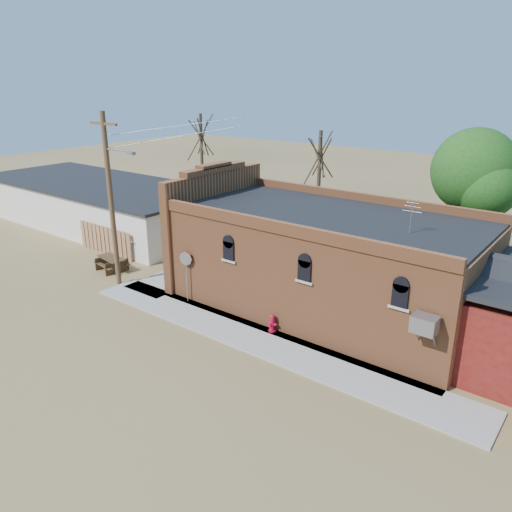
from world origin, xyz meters
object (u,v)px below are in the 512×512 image
Objects in this scene: picnic_table at (112,262)px; fire_hydrant at (272,323)px; stop_sign at (186,263)px; brick_bar at (320,260)px; utility_pole at (111,197)px; trash_barrel at (191,274)px.

fire_hydrant is at bearing 6.88° from picnic_table.
stop_sign is (-5.15, 0.00, 1.59)m from fire_hydrant.
stop_sign is 6.78m from picnic_table.
utility_pole is (-9.79, -4.29, 2.43)m from brick_bar.
trash_barrel is (-1.72, 1.98, -1.60)m from stop_sign.
fire_hydrant is 0.38× the size of picnic_table.
fire_hydrant is 0.31× the size of stop_sign.
picnic_table is (-2.02, 1.05, -4.26)m from utility_pole.
stop_sign is at bearing 7.50° from utility_pole.
utility_pole is at bearing -176.82° from fire_hydrant.
trash_barrel is at bearing 42.26° from utility_pole.
trash_barrel is (-6.86, 1.99, -0.01)m from fire_hydrant.
stop_sign is at bearing -49.16° from trash_barrel.
picnic_table is (-11.81, -3.24, -1.83)m from brick_bar.
brick_bar is 10.96m from utility_pole.
brick_bar reaches higher than fire_hydrant.
fire_hydrant is at bearing 3.51° from utility_pole.
stop_sign reaches higher than trash_barrel.
brick_bar is 1.82× the size of utility_pole.
stop_sign reaches higher than picnic_table.
brick_bar reaches higher than picnic_table.
stop_sign reaches higher than fire_hydrant.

